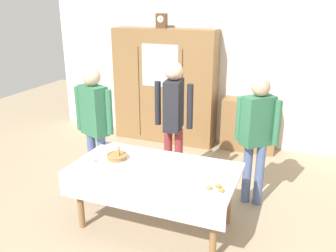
% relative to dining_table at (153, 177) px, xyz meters
% --- Properties ---
extents(ground_plane, '(12.00, 12.00, 0.00)m').
position_rel_dining_table_xyz_m(ground_plane, '(0.00, 0.24, -0.63)').
color(ground_plane, tan).
rests_on(ground_plane, ground).
extents(back_wall, '(6.40, 0.10, 2.70)m').
position_rel_dining_table_xyz_m(back_wall, '(0.00, 2.89, 0.72)').
color(back_wall, silver).
rests_on(back_wall, ground).
extents(dining_table, '(1.81, 0.96, 0.73)m').
position_rel_dining_table_xyz_m(dining_table, '(0.00, 0.00, 0.00)').
color(dining_table, olive).
rests_on(dining_table, ground).
extents(wall_cabinet, '(1.83, 0.46, 2.00)m').
position_rel_dining_table_xyz_m(wall_cabinet, '(-0.90, 2.59, 0.37)').
color(wall_cabinet, olive).
rests_on(wall_cabinet, ground).
extents(mantel_clock, '(0.18, 0.11, 0.24)m').
position_rel_dining_table_xyz_m(mantel_clock, '(-0.96, 2.59, 1.49)').
color(mantel_clock, brown).
rests_on(mantel_clock, wall_cabinet).
extents(bookshelf_low, '(0.91, 0.35, 0.88)m').
position_rel_dining_table_xyz_m(bookshelf_low, '(0.62, 2.64, -0.19)').
color(bookshelf_low, olive).
rests_on(bookshelf_low, ground).
extents(book_stack, '(0.16, 0.21, 0.05)m').
position_rel_dining_table_xyz_m(book_stack, '(0.62, 2.64, 0.28)').
color(book_stack, '#3D754C').
rests_on(book_stack, bookshelf_low).
extents(tea_cup_mid_left, '(0.13, 0.13, 0.06)m').
position_rel_dining_table_xyz_m(tea_cup_mid_left, '(0.38, -0.14, 0.12)').
color(tea_cup_mid_left, white).
rests_on(tea_cup_mid_left, dining_table).
extents(tea_cup_mid_right, '(0.13, 0.13, 0.06)m').
position_rel_dining_table_xyz_m(tea_cup_mid_right, '(-0.25, 0.15, 0.12)').
color(tea_cup_mid_right, white).
rests_on(tea_cup_mid_right, dining_table).
extents(tea_cup_back_edge, '(0.13, 0.13, 0.06)m').
position_rel_dining_table_xyz_m(tea_cup_back_edge, '(0.64, 0.29, 0.12)').
color(tea_cup_back_edge, silver).
rests_on(tea_cup_back_edge, dining_table).
extents(tea_cup_far_right, '(0.13, 0.13, 0.06)m').
position_rel_dining_table_xyz_m(tea_cup_far_right, '(-0.72, -0.12, 0.12)').
color(tea_cup_far_right, white).
rests_on(tea_cup_far_right, dining_table).
extents(tea_cup_near_left, '(0.13, 0.13, 0.06)m').
position_rel_dining_table_xyz_m(tea_cup_near_left, '(0.60, 0.10, 0.12)').
color(tea_cup_near_left, white).
rests_on(tea_cup_near_left, dining_table).
extents(tea_cup_center, '(0.13, 0.13, 0.06)m').
position_rel_dining_table_xyz_m(tea_cup_center, '(0.13, -0.15, 0.12)').
color(tea_cup_center, white).
rests_on(tea_cup_center, dining_table).
extents(bread_basket, '(0.24, 0.24, 0.16)m').
position_rel_dining_table_xyz_m(bread_basket, '(-0.49, 0.09, 0.13)').
color(bread_basket, '#9E7542').
rests_on(bread_basket, dining_table).
extents(pastry_plate, '(0.28, 0.28, 0.05)m').
position_rel_dining_table_xyz_m(pastry_plate, '(0.74, -0.21, 0.11)').
color(pastry_plate, white).
rests_on(pastry_plate, dining_table).
extents(spoon_far_right, '(0.12, 0.02, 0.01)m').
position_rel_dining_table_xyz_m(spoon_far_right, '(-0.24, -0.22, 0.10)').
color(spoon_far_right, silver).
rests_on(spoon_far_right, dining_table).
extents(spoon_mid_right, '(0.12, 0.02, 0.01)m').
position_rel_dining_table_xyz_m(spoon_mid_right, '(-0.51, -0.15, 0.10)').
color(spoon_mid_right, silver).
rests_on(spoon_mid_right, dining_table).
extents(spoon_near_right, '(0.12, 0.02, 0.01)m').
position_rel_dining_table_xyz_m(spoon_near_right, '(-0.24, -0.02, 0.10)').
color(spoon_near_right, silver).
rests_on(spoon_near_right, dining_table).
extents(person_behind_table_right, '(0.52, 0.32, 1.69)m').
position_rel_dining_table_xyz_m(person_behind_table_right, '(-1.00, 0.44, 0.40)').
color(person_behind_table_right, slate).
rests_on(person_behind_table_right, ground).
extents(person_behind_table_left, '(0.52, 0.38, 1.74)m').
position_rel_dining_table_xyz_m(person_behind_table_left, '(-0.12, 0.94, 0.43)').
color(person_behind_table_left, '#933338').
rests_on(person_behind_table_left, ground).
extents(person_beside_shelf, '(0.52, 0.39, 1.62)m').
position_rel_dining_table_xyz_m(person_beside_shelf, '(0.95, 0.92, 0.35)').
color(person_beside_shelf, slate).
rests_on(person_beside_shelf, ground).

